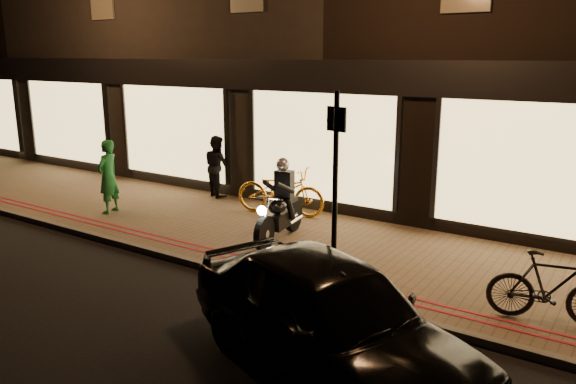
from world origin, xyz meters
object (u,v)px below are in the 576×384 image
(bicycle_gold, at_px, (280,191))
(person_green, at_px, (108,177))
(motorcycle, at_px, (280,209))
(sign_post, at_px, (335,183))
(parked_car, at_px, (330,316))

(bicycle_gold, relative_size, person_green, 1.24)
(motorcycle, xyz_separation_m, sign_post, (2.03, -1.57, 1.06))
(bicycle_gold, distance_m, person_green, 3.88)
(sign_post, height_order, bicycle_gold, sign_post)
(motorcycle, distance_m, parked_car, 4.54)
(sign_post, relative_size, parked_car, 0.72)
(motorcycle, distance_m, bicycle_gold, 1.78)
(sign_post, distance_m, person_green, 6.48)
(sign_post, height_order, parked_car, sign_post)
(person_green, bearing_deg, bicycle_gold, 108.67)
(sign_post, bearing_deg, motorcycle, 142.37)
(sign_post, xyz_separation_m, parked_car, (0.97, -1.84, -1.09))
(motorcycle, bearing_deg, bicycle_gold, 115.39)
(person_green, xyz_separation_m, parked_car, (7.31, -2.86, -0.24))
(person_green, height_order, parked_car, person_green)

